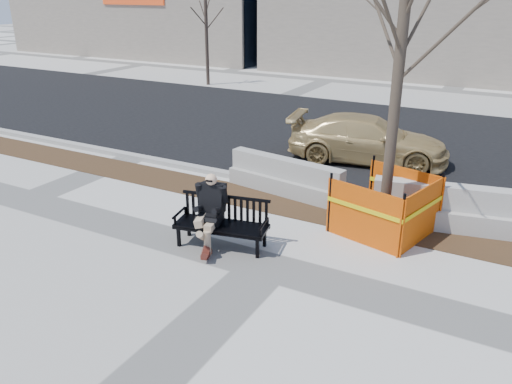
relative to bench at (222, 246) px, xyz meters
The scene contains 11 objects.
ground 1.11m from the bench, 13.07° to the right, with size 120.00×120.00×0.00m, color beige.
mulch_strip 2.59m from the bench, 65.30° to the left, with size 40.00×1.20×0.02m, color #47301C.
asphalt_street 8.62m from the bench, 82.80° to the left, with size 60.00×10.40×0.01m, color black.
curb 3.47m from the bench, 71.87° to the left, with size 60.00×0.25×0.12m, color #9E9B93.
bench is the anchor object (origin of this frame).
seated_man 0.23m from the bench, behind, with size 0.59×0.98×1.38m, color black, non-canonical shape.
tree_fence 3.22m from the bench, 40.52° to the left, with size 2.45×2.45×6.11m, color #FF5B06, non-canonical shape.
sedan 6.29m from the bench, 82.53° to the left, with size 1.76×4.32×1.25m, color tan.
jersey_barrier_left 3.00m from the bench, 92.35° to the left, with size 2.95×0.59×0.85m, color #9E9B94, non-canonical shape.
jersey_barrier_right 4.66m from the bench, 38.28° to the left, with size 3.20×0.64×0.92m, color #ACA9A1, non-canonical shape.
far_tree_left 17.37m from the bench, 124.54° to the left, with size 1.87×1.87×5.06m, color #3F3229, non-canonical shape.
Camera 1 is at (3.59, -6.93, 4.50)m, focal length 36.01 mm.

